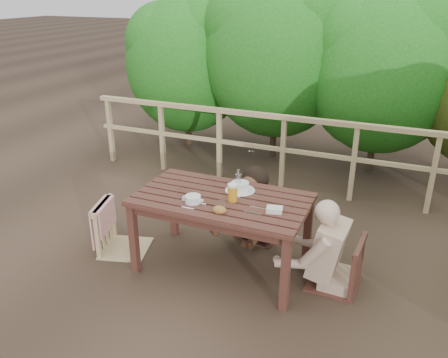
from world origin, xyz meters
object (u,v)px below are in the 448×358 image
at_px(table, 222,233).
at_px(beer_glass, 233,193).
at_px(bottle, 238,181).
at_px(butter_tub, 274,210).
at_px(chair_far, 263,199).
at_px(soup_far, 240,187).
at_px(woman, 264,180).
at_px(bread_roll, 220,210).
at_px(chair_right, 338,240).
at_px(soup_near, 193,200).
at_px(chair_left, 122,207).
at_px(diner_right, 344,219).
at_px(tumbler, 223,205).

distance_m(table, beer_glass, 0.47).
xyz_separation_m(bottle, butter_tub, (0.44, -0.27, -0.09)).
height_order(table, chair_far, chair_far).
bearing_deg(bottle, soup_far, 73.79).
relative_size(chair_far, butter_tub, 6.43).
bearing_deg(table, soup_far, 64.64).
xyz_separation_m(chair_far, woman, (0.00, 0.02, 0.21)).
bearing_deg(bread_roll, chair_right, 24.14).
bearing_deg(table, beer_glass, -13.14).
height_order(woman, soup_near, woman).
bearing_deg(soup_far, beer_glass, -85.34).
distance_m(chair_left, bottle, 1.21).
xyz_separation_m(chair_right, diner_right, (0.03, 0.00, 0.21)).
xyz_separation_m(chair_far, diner_right, (0.91, -0.57, 0.23)).
bearing_deg(beer_glass, chair_left, -176.26).
bearing_deg(bread_roll, tumbler, 95.19).
xyz_separation_m(chair_far, bottle, (-0.07, -0.53, 0.41)).
distance_m(woman, bottle, 0.59).
distance_m(chair_left, chair_far, 1.45).
xyz_separation_m(diner_right, bottle, (-0.99, 0.04, 0.17)).
relative_size(soup_near, bottle, 1.03).
bearing_deg(tumbler, bread_roll, -84.81).
distance_m(chair_right, diner_right, 0.21).
distance_m(chair_right, beer_glass, 1.01).
distance_m(chair_right, soup_far, 1.00).
relative_size(woman, tumbler, 17.49).
xyz_separation_m(soup_far, bread_roll, (0.00, -0.49, -0.01)).
bearing_deg(bread_roll, butter_tub, 23.49).
height_order(bottle, butter_tub, bottle).
relative_size(chair_right, bread_roll, 7.51).
height_order(bread_roll, beer_glass, beer_glass).
relative_size(soup_near, beer_glass, 1.39).
height_order(chair_left, butter_tub, chair_left).
bearing_deg(tumbler, beer_glass, 82.04).
height_order(woman, diner_right, diner_right).
height_order(beer_glass, bottle, bottle).
relative_size(soup_far, bread_roll, 2.31).
bearing_deg(bottle, diner_right, -2.15).
xyz_separation_m(table, soup_far, (0.10, 0.21, 0.41)).
relative_size(table, tumbler, 21.26).
bearing_deg(tumbler, table, 115.65).
xyz_separation_m(diner_right, butter_tub, (-0.55, -0.24, 0.09)).
bearing_deg(chair_far, soup_near, -96.39).
distance_m(woman, bread_roll, 1.02).
bearing_deg(chair_left, tumbler, -110.09).
bearing_deg(beer_glass, soup_near, -150.12).
bearing_deg(soup_near, table, 46.85).
distance_m(chair_left, tumbler, 1.17).
relative_size(soup_near, soup_far, 0.85).
height_order(chair_right, soup_near, chair_right).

